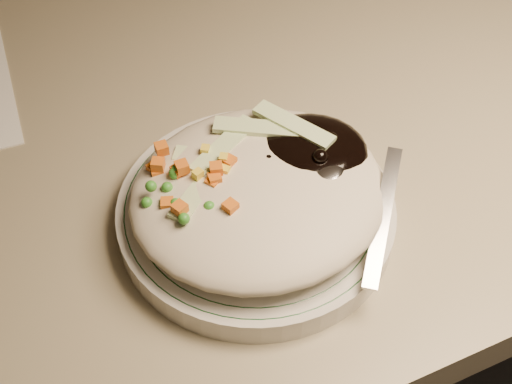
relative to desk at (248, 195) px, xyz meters
name	(u,v)px	position (x,y,z in m)	size (l,w,h in m)	color
desk	(248,195)	(0.00, 0.00, 0.00)	(1.40, 0.70, 0.74)	gray
plate	(256,214)	(-0.07, -0.19, 0.21)	(0.21, 0.21, 0.02)	beige
plate_rim	(256,206)	(-0.07, -0.19, 0.22)	(0.20, 0.20, 0.00)	#144723
meal	(262,186)	(-0.07, -0.19, 0.24)	(0.21, 0.19, 0.05)	beige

